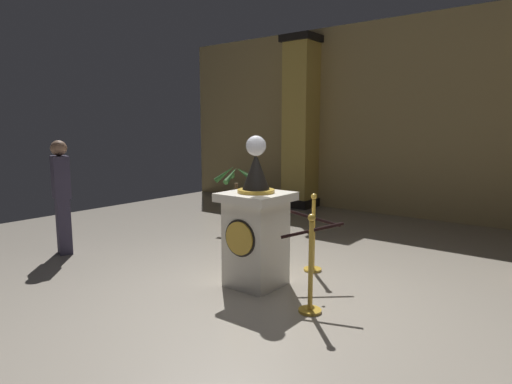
% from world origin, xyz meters
% --- Properties ---
extents(ground_plane, '(12.73, 12.73, 0.00)m').
position_xyz_m(ground_plane, '(0.00, 0.00, 0.00)').
color(ground_plane, '#9E9384').
extents(back_wall, '(12.73, 0.16, 4.16)m').
position_xyz_m(back_wall, '(0.00, 5.41, 2.08)').
color(back_wall, tan).
rests_on(back_wall, ground_plane).
extents(pedestal_clock, '(0.74, 0.74, 1.81)m').
position_xyz_m(pedestal_clock, '(-0.26, 0.13, 0.71)').
color(pedestal_clock, silver).
rests_on(pedestal_clock, ground_plane).
extents(stanchion_near, '(0.24, 0.24, 1.04)m').
position_xyz_m(stanchion_near, '(0.68, -0.15, 0.36)').
color(stanchion_near, gold).
rests_on(stanchion_near, ground_plane).
extents(stanchion_far, '(0.24, 0.24, 1.05)m').
position_xyz_m(stanchion_far, '(0.01, 1.03, 0.37)').
color(stanchion_far, gold).
rests_on(stanchion_far, ground_plane).
extents(velvet_rope, '(0.95, 0.96, 0.22)m').
position_xyz_m(velvet_rope, '(0.34, 0.44, 0.79)').
color(velvet_rope, black).
extents(column_left, '(0.79, 0.79, 3.99)m').
position_xyz_m(column_left, '(-2.72, 5.03, 1.98)').
color(column_left, black).
rests_on(column_left, ground_plane).
extents(potted_palm_left, '(0.83, 0.85, 1.23)m').
position_xyz_m(potted_palm_left, '(-2.35, 2.21, 0.39)').
color(potted_palm_left, '#2D2823').
rests_on(potted_palm_left, ground_plane).
extents(bystander_guest, '(0.41, 0.33, 1.71)m').
position_xyz_m(bystander_guest, '(-3.39, -0.58, 0.91)').
color(bystander_guest, '#383347').
rests_on(bystander_guest, ground_plane).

